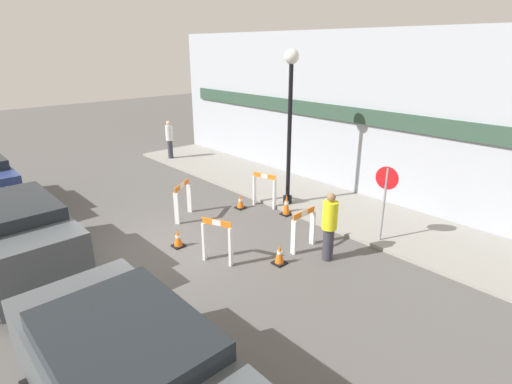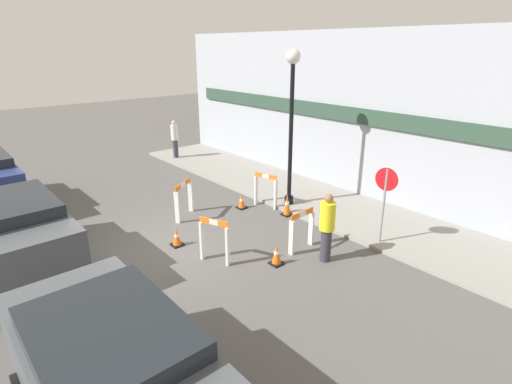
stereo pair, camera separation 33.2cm
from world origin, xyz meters
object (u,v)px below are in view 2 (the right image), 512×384
at_px(parked_car_1, 18,232).
at_px(parked_car_2, 114,374).
at_px(stop_sign, 385,193).
at_px(person_pedestrian, 175,138).
at_px(person_worker, 327,226).
at_px(streetlamp_post, 292,108).

height_order(parked_car_1, parked_car_2, parked_car_1).
distance_m(stop_sign, parked_car_2, 7.49).
xyz_separation_m(stop_sign, parked_car_2, (0.83, -7.43, -0.46)).
relative_size(parked_car_1, parked_car_2, 1.02).
xyz_separation_m(person_pedestrian, parked_car_1, (6.35, -7.64, -0.01)).
relative_size(person_worker, person_pedestrian, 1.02).
relative_size(streetlamp_post, parked_car_1, 1.14).
bearing_deg(parked_car_1, stop_sign, 58.01).
bearing_deg(streetlamp_post, stop_sign, -1.98).
xyz_separation_m(person_worker, parked_car_1, (-4.23, -5.71, 0.09)).
height_order(person_pedestrian, parked_car_1, parked_car_1).
bearing_deg(parked_car_2, person_worker, 102.25).
bearing_deg(parked_car_1, streetlamp_post, 81.47).
bearing_deg(stop_sign, person_worker, 68.95).
height_order(streetlamp_post, person_pedestrian, streetlamp_post).
bearing_deg(parked_car_2, stop_sign, 96.38).
height_order(stop_sign, parked_car_1, stop_sign).
bearing_deg(parked_car_2, person_pedestrian, 147.12).
bearing_deg(streetlamp_post, parked_car_2, -60.11).
bearing_deg(streetlamp_post, person_pedestrian, 179.27).
bearing_deg(stop_sign, parked_car_2, 88.70).
distance_m(person_worker, person_pedestrian, 10.76).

